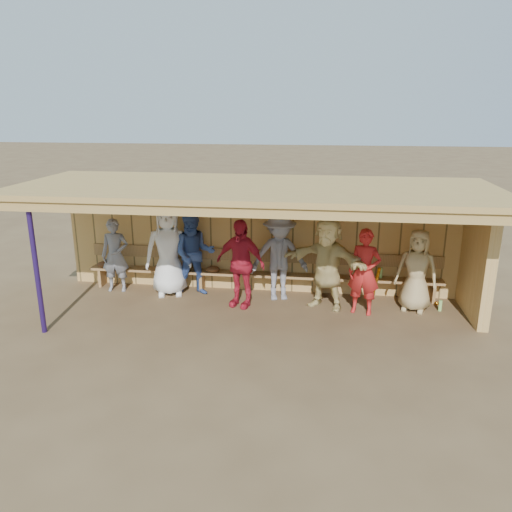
{
  "coord_description": "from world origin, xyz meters",
  "views": [
    {
      "loc": [
        1.27,
        -9.0,
        3.88
      ],
      "look_at": [
        0.0,
        0.35,
        1.05
      ],
      "focal_mm": 35.0,
      "sensor_mm": 36.0,
      "label": 1
    }
  ],
  "objects_px": {
    "player_b": "(168,250)",
    "player_g": "(364,272)",
    "player_c": "(194,254)",
    "player_d": "(240,263)",
    "player_a": "(115,255)",
    "bench": "(261,269)",
    "player_e": "(279,257)",
    "player_h": "(417,271)",
    "player_f": "(327,263)"
  },
  "relations": [
    {
      "from": "player_c",
      "to": "player_g",
      "type": "xyz_separation_m",
      "value": [
        3.49,
        -0.55,
        -0.07
      ]
    },
    {
      "from": "player_a",
      "to": "player_c",
      "type": "relative_size",
      "value": 0.88
    },
    {
      "from": "player_g",
      "to": "bench",
      "type": "distance_m",
      "value": 2.3
    },
    {
      "from": "player_f",
      "to": "bench",
      "type": "height_order",
      "value": "player_f"
    },
    {
      "from": "player_d",
      "to": "bench",
      "type": "height_order",
      "value": "player_d"
    },
    {
      "from": "player_h",
      "to": "player_d",
      "type": "bearing_deg",
      "value": -157.76
    },
    {
      "from": "player_b",
      "to": "player_g",
      "type": "xyz_separation_m",
      "value": [
        4.04,
        -0.5,
        -0.14
      ]
    },
    {
      "from": "player_a",
      "to": "player_d",
      "type": "distance_m",
      "value": 2.86
    },
    {
      "from": "player_e",
      "to": "bench",
      "type": "distance_m",
      "value": 0.66
    },
    {
      "from": "player_a",
      "to": "player_f",
      "type": "distance_m",
      "value": 4.55
    },
    {
      "from": "player_a",
      "to": "bench",
      "type": "xyz_separation_m",
      "value": [
        3.13,
        0.31,
        -0.27
      ]
    },
    {
      "from": "player_e",
      "to": "player_f",
      "type": "relative_size",
      "value": 0.99
    },
    {
      "from": "player_b",
      "to": "player_e",
      "type": "bearing_deg",
      "value": -14.98
    },
    {
      "from": "player_a",
      "to": "player_f",
      "type": "height_order",
      "value": "player_f"
    },
    {
      "from": "player_b",
      "to": "player_c",
      "type": "relative_size",
      "value": 1.08
    },
    {
      "from": "player_g",
      "to": "player_c",
      "type": "bearing_deg",
      "value": -174.27
    },
    {
      "from": "player_b",
      "to": "player_c",
      "type": "xyz_separation_m",
      "value": [
        0.55,
        0.05,
        -0.07
      ]
    },
    {
      "from": "player_d",
      "to": "player_h",
      "type": "height_order",
      "value": "player_d"
    },
    {
      "from": "player_f",
      "to": "player_c",
      "type": "bearing_deg",
      "value": -163.12
    },
    {
      "from": "player_e",
      "to": "player_g",
      "type": "distance_m",
      "value": 1.77
    },
    {
      "from": "player_b",
      "to": "player_a",
      "type": "bearing_deg",
      "value": 161.94
    },
    {
      "from": "player_b",
      "to": "player_g",
      "type": "height_order",
      "value": "player_b"
    },
    {
      "from": "player_c",
      "to": "player_e",
      "type": "height_order",
      "value": "player_e"
    },
    {
      "from": "player_e",
      "to": "player_g",
      "type": "height_order",
      "value": "player_e"
    },
    {
      "from": "player_d",
      "to": "player_f",
      "type": "xyz_separation_m",
      "value": [
        1.71,
        0.15,
        0.04
      ]
    },
    {
      "from": "player_a",
      "to": "player_h",
      "type": "relative_size",
      "value": 0.98
    },
    {
      "from": "player_c",
      "to": "player_h",
      "type": "xyz_separation_m",
      "value": [
        4.51,
        -0.26,
        -0.09
      ]
    },
    {
      "from": "player_e",
      "to": "player_h",
      "type": "distance_m",
      "value": 2.72
    },
    {
      "from": "player_a",
      "to": "player_g",
      "type": "distance_m",
      "value": 5.27
    },
    {
      "from": "player_d",
      "to": "player_g",
      "type": "xyz_separation_m",
      "value": [
        2.42,
        -0.06,
        -0.05
      ]
    },
    {
      "from": "player_f",
      "to": "player_h",
      "type": "relative_size",
      "value": 1.14
    },
    {
      "from": "player_a",
      "to": "player_e",
      "type": "xyz_separation_m",
      "value": [
        3.56,
        -0.02,
        0.12
      ]
    },
    {
      "from": "player_b",
      "to": "player_c",
      "type": "distance_m",
      "value": 0.56
    },
    {
      "from": "player_d",
      "to": "player_c",
      "type": "bearing_deg",
      "value": 173.43
    },
    {
      "from": "player_c",
      "to": "player_d",
      "type": "relative_size",
      "value": 1.01
    },
    {
      "from": "bench",
      "to": "player_f",
      "type": "bearing_deg",
      "value": -24.84
    },
    {
      "from": "bench",
      "to": "player_c",
      "type": "bearing_deg",
      "value": -167.46
    },
    {
      "from": "player_c",
      "to": "player_e",
      "type": "bearing_deg",
      "value": -14.57
    },
    {
      "from": "player_d",
      "to": "player_e",
      "type": "relative_size",
      "value": 0.97
    },
    {
      "from": "player_g",
      "to": "player_h",
      "type": "xyz_separation_m",
      "value": [
        1.02,
        0.29,
        -0.02
      ]
    },
    {
      "from": "player_g",
      "to": "player_a",
      "type": "bearing_deg",
      "value": -171.33
    },
    {
      "from": "player_b",
      "to": "player_e",
      "type": "relative_size",
      "value": 1.06
    },
    {
      "from": "player_b",
      "to": "bench",
      "type": "height_order",
      "value": "player_b"
    },
    {
      "from": "player_a",
      "to": "player_g",
      "type": "bearing_deg",
      "value": -13.78
    },
    {
      "from": "player_b",
      "to": "player_d",
      "type": "height_order",
      "value": "player_b"
    },
    {
      "from": "player_b",
      "to": "player_h",
      "type": "bearing_deg",
      "value": -18.16
    },
    {
      "from": "player_b",
      "to": "player_f",
      "type": "distance_m",
      "value": 3.34
    },
    {
      "from": "player_d",
      "to": "player_h",
      "type": "xyz_separation_m",
      "value": [
        3.45,
        0.23,
        -0.07
      ]
    },
    {
      "from": "player_f",
      "to": "player_b",
      "type": "bearing_deg",
      "value": -161.16
    },
    {
      "from": "player_b",
      "to": "player_d",
      "type": "distance_m",
      "value": 1.68
    }
  ]
}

